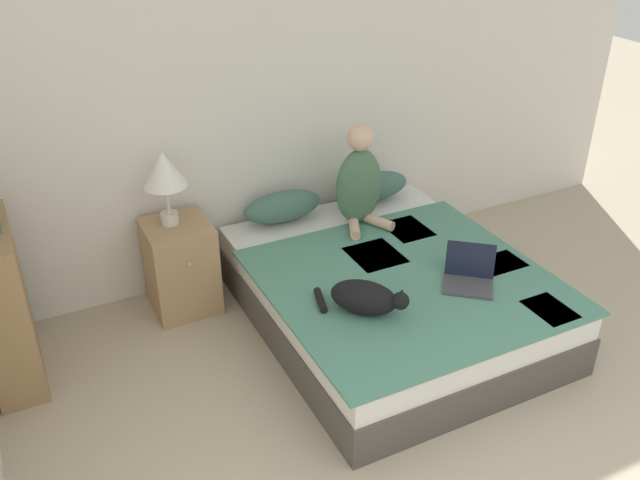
% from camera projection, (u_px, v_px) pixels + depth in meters
% --- Properties ---
extents(wall_back, '(5.73, 0.05, 2.55)m').
position_uv_depth(wall_back, '(310.00, 93.00, 4.74)').
color(wall_back, silver).
rests_on(wall_back, ground_plane).
extents(bed, '(1.69, 2.03, 0.45)m').
position_uv_depth(bed, '(389.00, 294.00, 4.43)').
color(bed, '#4C4742').
rests_on(bed, ground_plane).
extents(pillow_near, '(0.58, 0.24, 0.22)m').
position_uv_depth(pillow_near, '(282.00, 206.00, 4.80)').
color(pillow_near, '#42665B').
rests_on(pillow_near, bed).
extents(pillow_far, '(0.58, 0.24, 0.22)m').
position_uv_depth(pillow_far, '(373.00, 187.00, 5.09)').
color(pillow_far, '#42665B').
rests_on(pillow_far, bed).
extents(person_sitting, '(0.36, 0.34, 0.73)m').
position_uv_depth(person_sitting, '(359.00, 182.00, 4.67)').
color(person_sitting, '#476B4C').
rests_on(person_sitting, bed).
extents(cat_tabby, '(0.44, 0.50, 0.20)m').
position_uv_depth(cat_tabby, '(365.00, 298.00, 3.82)').
color(cat_tabby, black).
rests_on(cat_tabby, bed).
extents(laptop_open, '(0.40, 0.39, 0.23)m').
position_uv_depth(laptop_open, '(469.00, 277.00, 4.10)').
color(laptop_open, '#424247').
rests_on(laptop_open, bed).
extents(nightstand, '(0.42, 0.46, 0.64)m').
position_uv_depth(nightstand, '(181.00, 266.00, 4.55)').
color(nightstand, tan).
rests_on(nightstand, ground_plane).
extents(table_lamp, '(0.28, 0.28, 0.50)m').
position_uv_depth(table_lamp, '(164.00, 172.00, 4.22)').
color(table_lamp, beige).
rests_on(table_lamp, nightstand).
extents(bookshelf, '(0.26, 0.71, 0.98)m').
position_uv_depth(bookshelf, '(3.00, 305.00, 3.86)').
color(bookshelf, '#99754C').
rests_on(bookshelf, ground_plane).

